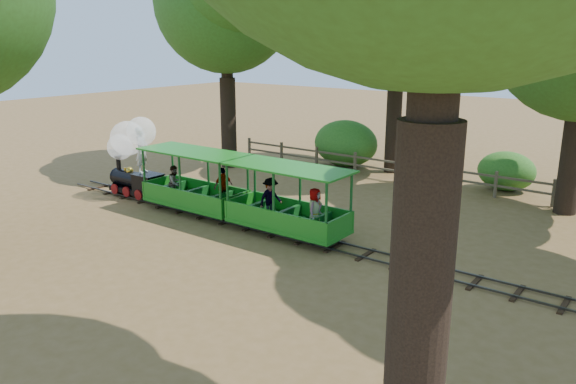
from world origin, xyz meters
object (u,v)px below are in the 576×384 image
Objects in this scene: carriage_rear at (287,209)px; fence at (420,171)px; carriage_front at (196,189)px; locomotive at (132,151)px.

carriage_rear reaches higher than fence.
carriage_front and carriage_rear have the same top height.
carriage_front is 0.22× the size of fence.
fence is (7.88, 7.93, -1.16)m from locomotive.
carriage_rear is 8.03m from fence.
carriage_front reaches higher than fence.
fence is at bearing 60.52° from carriage_front.
carriage_rear is at bearing 0.01° from carriage_front.
carriage_front is 3.84m from carriage_rear.
carriage_rear is at bearing -0.58° from locomotive.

